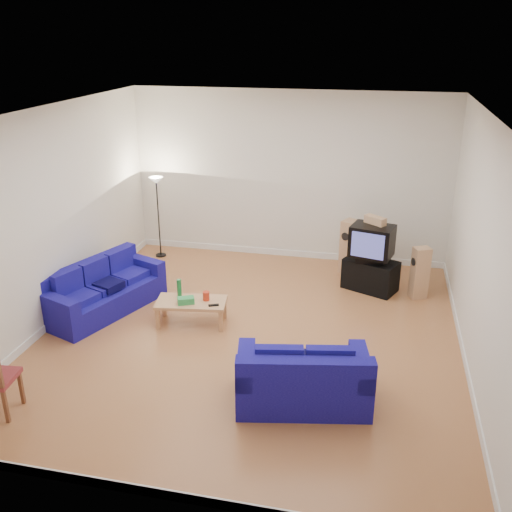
% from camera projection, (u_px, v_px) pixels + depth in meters
% --- Properties ---
extents(room, '(6.01, 6.51, 3.21)m').
position_uv_depth(room, '(250.00, 237.00, 7.81)').
color(room, '#95552E').
rests_on(room, ground).
extents(sofa_three_seat, '(1.51, 2.17, 0.77)m').
position_uv_depth(sofa_three_seat, '(101.00, 293.00, 9.06)').
color(sofa_three_seat, '#0B056C').
rests_on(sofa_three_seat, ground).
extents(sofa_loveseat, '(1.70, 1.16, 0.78)m').
position_uv_depth(sofa_loveseat, '(303.00, 382.00, 6.75)').
color(sofa_loveseat, '#0B056C').
rests_on(sofa_loveseat, ground).
extents(coffee_table, '(1.11, 0.67, 0.38)m').
position_uv_depth(coffee_table, '(191.00, 304.00, 8.60)').
color(coffee_table, tan).
rests_on(coffee_table, ground).
extents(bottle, '(0.08, 0.08, 0.29)m').
position_uv_depth(bottle, '(179.00, 288.00, 8.65)').
color(bottle, '#197233').
rests_on(bottle, coffee_table).
extents(tissue_box, '(0.28, 0.23, 0.10)m').
position_uv_depth(tissue_box, '(186.00, 300.00, 8.48)').
color(tissue_box, green).
rests_on(tissue_box, coffee_table).
extents(red_canister, '(0.10, 0.10, 0.14)m').
position_uv_depth(red_canister, '(206.00, 296.00, 8.58)').
color(red_canister, red).
rests_on(red_canister, coffee_table).
extents(remote, '(0.16, 0.11, 0.02)m').
position_uv_depth(remote, '(214.00, 305.00, 8.43)').
color(remote, black).
rests_on(remote, coffee_table).
extents(tv_stand, '(1.00, 0.80, 0.54)m').
position_uv_depth(tv_stand, '(370.00, 275.00, 9.77)').
color(tv_stand, black).
rests_on(tv_stand, ground).
extents(av_receiver, '(0.47, 0.39, 0.11)m').
position_uv_depth(av_receiver, '(370.00, 257.00, 9.65)').
color(av_receiver, black).
rests_on(av_receiver, tv_stand).
extents(television, '(0.78, 0.65, 0.53)m').
position_uv_depth(television, '(372.00, 241.00, 9.48)').
color(television, black).
rests_on(television, av_receiver).
extents(centre_speaker, '(0.38, 0.34, 0.13)m').
position_uv_depth(centre_speaker, '(375.00, 220.00, 9.46)').
color(centre_speaker, tan).
rests_on(centre_speaker, television).
extents(speaker_left, '(0.34, 0.37, 1.00)m').
position_uv_depth(speaker_left, '(349.00, 246.00, 10.40)').
color(speaker_left, tan).
rests_on(speaker_left, ground).
extents(speaker_right, '(0.32, 0.29, 0.89)m').
position_uv_depth(speaker_right, '(420.00, 273.00, 9.41)').
color(speaker_right, tan).
rests_on(speaker_right, ground).
extents(floor_lamp, '(0.27, 0.27, 1.59)m').
position_uv_depth(floor_lamp, '(157.00, 191.00, 10.84)').
color(floor_lamp, black).
rests_on(floor_lamp, ground).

